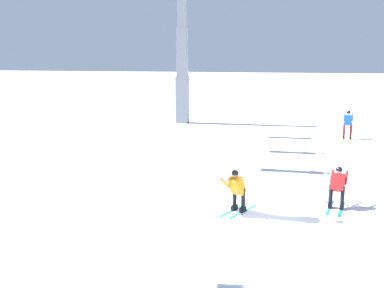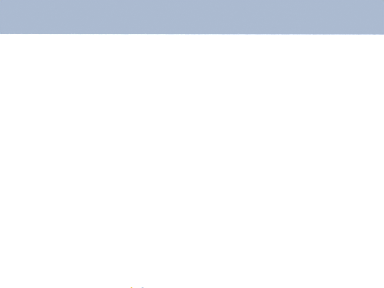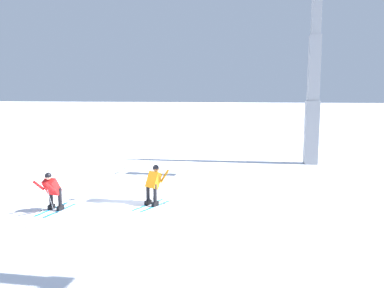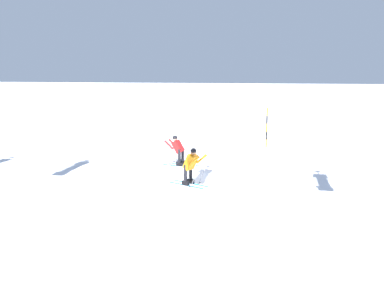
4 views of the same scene
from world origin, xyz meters
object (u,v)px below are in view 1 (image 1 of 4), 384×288
object	(u,v)px
lift_tower_far	(182,62)
skier_distant_downhill	(338,185)
skier_carving_main	(237,188)
skier_distant_uphill	(348,122)

from	to	relation	value
lift_tower_far	skier_distant_downhill	distance (m)	20.55
skier_carving_main	skier_distant_downhill	world-z (taller)	skier_carving_main
skier_carving_main	skier_distant_uphill	bearing A→B (deg)	-18.27
skier_distant_uphill	skier_carving_main	bearing A→B (deg)	161.73
lift_tower_far	skier_distant_downhill	size ratio (longest dim) A/B	6.57
skier_distant_uphill	skier_distant_downhill	world-z (taller)	skier_distant_uphill
lift_tower_far	skier_distant_uphill	size ratio (longest dim) A/B	6.22
skier_carving_main	lift_tower_far	size ratio (longest dim) A/B	0.15
skier_carving_main	lift_tower_far	distance (m)	20.38
skier_carving_main	skier_distant_uphill	world-z (taller)	skier_distant_uphill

